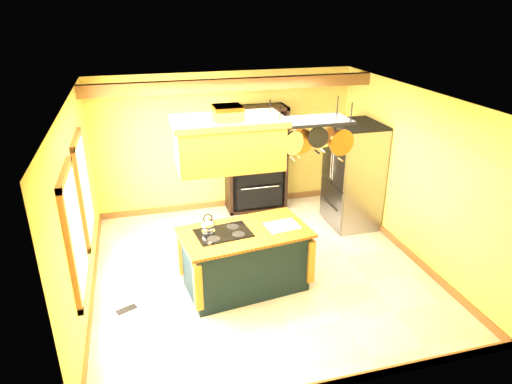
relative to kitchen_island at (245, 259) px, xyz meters
name	(u,v)px	position (x,y,z in m)	size (l,w,h in m)	color
floor	(260,269)	(0.33, 0.38, -0.47)	(5.00, 5.00, 0.00)	beige
ceiling	(260,98)	(0.33, 0.38, 2.23)	(5.00, 5.00, 0.00)	white
wall_back	(226,142)	(0.33, 2.88, 0.88)	(5.00, 0.02, 2.70)	#D5BD4D
wall_front	(329,287)	(0.33, -2.12, 0.88)	(5.00, 0.02, 2.70)	#D5BD4D
wall_left	(78,209)	(-2.17, 0.38, 0.88)	(0.02, 5.00, 2.70)	#D5BD4D
wall_right	(411,174)	(2.83, 0.38, 0.88)	(0.02, 5.00, 2.70)	#D5BD4D
ceiling_beam	(233,85)	(0.33, 2.08, 2.12)	(5.00, 0.15, 0.20)	brown
window_near	(75,233)	(-2.14, -0.42, 0.93)	(0.06, 1.06, 1.56)	brown
window_far	(84,189)	(-2.14, 0.98, 0.93)	(0.06, 1.06, 1.56)	brown
kitchen_island	(245,259)	(0.00, 0.00, 0.00)	(1.90, 1.22, 1.11)	black
range_hood	(228,141)	(-0.20, 0.00, 1.78)	(1.42, 0.80, 0.80)	#B4732D
pot_rack	(310,130)	(0.92, 0.00, 1.84)	(1.19, 0.54, 0.75)	black
refrigerator	(353,177)	(2.40, 1.52, 0.45)	(0.82, 0.96, 1.89)	gray
hutch	(255,169)	(0.87, 2.66, 0.35)	(1.17, 0.54, 2.07)	black
floor_register	(127,309)	(-1.70, -0.12, -0.46)	(0.28, 0.12, 0.01)	black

